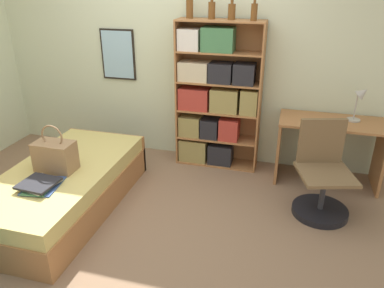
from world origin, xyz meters
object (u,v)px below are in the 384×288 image
Objects in this scene: handbag at (55,156)px; book_stack_on_bed at (40,184)px; bottle_brown at (212,10)px; desk_chair at (321,186)px; bottle_blue at (254,11)px; desk at (329,140)px; waste_bin at (321,173)px; bookcase at (214,99)px; desk_lamp at (361,98)px; bed at (65,187)px; bottle_clear at (232,11)px; bottle_green at (190,7)px.

book_stack_on_bed is (0.04, -0.31, -0.12)m from handbag.
desk_chair is (1.26, -0.75, -1.49)m from bottle_brown.
desk is at bearing -5.47° from bottle_blue.
bottle_blue is at bearing 170.87° from waste_bin.
book_stack_on_bed is 0.23× the size of bookcase.
desk is 2.81× the size of desk_lamp.
book_stack_on_bed is at bearing -85.25° from bed.
bottle_clear is (0.21, -0.01, -0.01)m from bottle_brown.
handbag reaches higher than book_stack_on_bed.
bottle_clear is at bearing -2.56° from bottle_brown.
book_stack_on_bed is 2.31m from bottle_green.
waste_bin is at bearing -6.98° from bottle_green.
bookcase reaches higher than desk_chair.
handbag reaches higher than bed.
bottle_clear is at bearing 45.22° from handbag.
desk_lamp is (2.70, 1.27, 0.74)m from bed.
handbag is 2.50m from desk_chair.
bottle_green is 2.27m from waste_bin.
book_stack_on_bed is at bearing -133.08° from bottle_blue.
bed is at bearing -154.67° from waste_bin.
desk_lamp is at bearing 25.81° from handbag.
handbag is at bearing -108.18° from bed.
book_stack_on_bed is 1.58× the size of bottle_brown.
desk is at bearing -4.89° from bookcase.
bottle_green reaches higher than bottle_clear.
bottle_clear is at bearing 52.07° from book_stack_on_bed.
bookcase is at bearing 176.43° from bottle_blue.
waste_bin is at bearing -7.83° from bottle_brown.
bottle_green is 0.45m from bottle_clear.
handbag is (-0.01, -0.05, 0.36)m from bed.
desk is 1.21× the size of desk_chair.
bottle_blue reaches higher than desk_lamp.
bottle_brown reaches higher than desk_lamp.
desk_chair is at bearing -94.00° from waste_bin.
desk_lamp is (1.36, -0.05, -0.80)m from bottle_clear.
waste_bin is (2.43, 1.15, -0.10)m from bed.
desk is at bearing 32.69° from book_stack_on_bed.
bookcase is (1.19, 1.36, 0.23)m from handbag.
bottle_clear is 0.94× the size of bottle_blue.
book_stack_on_bed is (0.03, -0.36, 0.24)m from bed.
bottle_blue is 1.39m from desk_lamp.
bed is 4.14× the size of handbag.
bottle_clear is 0.58× the size of desk_lamp.
bed is 0.37m from handbag.
desk is (2.48, 1.25, -0.09)m from handbag.
handbag is 3.04m from desk_lamp.
bottle_green is 0.32× the size of desk_chair.
bottle_clear is 0.21× the size of desk.
desk_chair is at bearing -31.22° from bookcase.
handbag is at bearing -165.47° from desk_chair.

